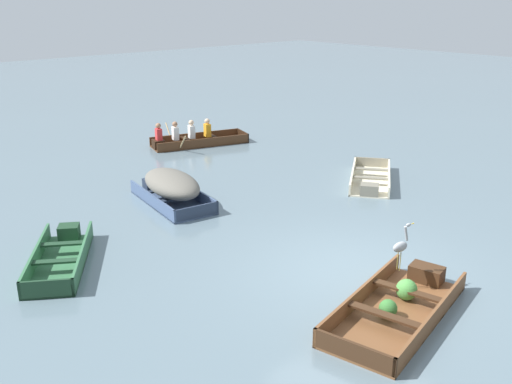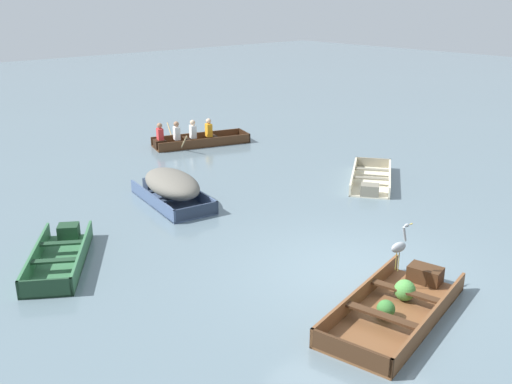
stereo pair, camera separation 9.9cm
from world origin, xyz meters
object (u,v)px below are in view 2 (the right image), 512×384
rowboat_dark_varnish_with_crew (194,139)px  dinghy_wooden_brown_foreground (397,305)px  skiff_cream_near_moored (371,180)px  skiff_green_mid_moored (60,255)px  heron_on_dinghy (399,246)px  skiff_slate_blue_far_moored (172,186)px

rowboat_dark_varnish_with_crew → dinghy_wooden_brown_foreground: bearing=-109.3°
skiff_cream_near_moored → skiff_green_mid_moored: bearing=173.3°
skiff_cream_near_moored → heron_on_dinghy: heron_on_dinghy is taller
skiff_cream_near_moored → heron_on_dinghy: 6.10m
skiff_cream_near_moored → skiff_slate_blue_far_moored: bearing=154.6°
skiff_green_mid_moored → heron_on_dinghy: size_ratio=3.25×
skiff_cream_near_moored → skiff_green_mid_moored: 8.49m
dinghy_wooden_brown_foreground → skiff_cream_near_moored: dinghy_wooden_brown_foreground is taller
skiff_slate_blue_far_moored → rowboat_dark_varnish_with_crew: 5.72m
skiff_slate_blue_far_moored → heron_on_dinghy: size_ratio=3.34×
heron_on_dinghy → skiff_cream_near_moored: bearing=41.7°
rowboat_dark_varnish_with_crew → heron_on_dinghy: 11.21m
skiff_cream_near_moored → skiff_green_mid_moored: skiff_green_mid_moored is taller
skiff_green_mid_moored → rowboat_dark_varnish_with_crew: 9.19m
skiff_slate_blue_far_moored → heron_on_dinghy: heron_on_dinghy is taller
skiff_green_mid_moored → skiff_slate_blue_far_moored: 3.75m
skiff_cream_near_moored → skiff_slate_blue_far_moored: (-4.95, 2.35, 0.33)m
skiff_slate_blue_far_moored → heron_on_dinghy: bearing=-86.1°
skiff_slate_blue_far_moored → rowboat_dark_varnish_with_crew: (3.75, 4.31, -0.22)m
dinghy_wooden_brown_foreground → rowboat_dark_varnish_with_crew: bearing=70.7°
skiff_slate_blue_far_moored → heron_on_dinghy: (0.43, -6.38, 0.43)m
dinghy_wooden_brown_foreground → skiff_green_mid_moored: 6.41m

